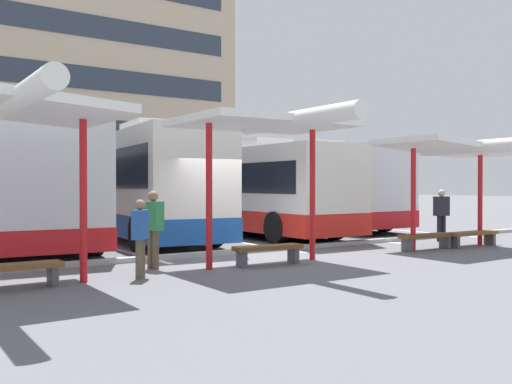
% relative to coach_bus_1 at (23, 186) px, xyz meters
% --- Properties ---
extents(ground_plane, '(160.00, 160.00, 0.00)m').
position_rel_coach_bus_1_xyz_m(ground_plane, '(3.83, -6.32, -1.78)').
color(ground_plane, slate).
extents(coach_bus_1, '(3.43, 11.68, 3.74)m').
position_rel_coach_bus_1_xyz_m(coach_bus_1, '(0.00, 0.00, 0.00)').
color(coach_bus_1, silver).
rests_on(coach_bus_1, ground).
extents(coach_bus_2, '(3.43, 10.52, 3.81)m').
position_rel_coach_bus_1_xyz_m(coach_bus_2, '(3.61, -0.55, 0.01)').
color(coach_bus_2, silver).
rests_on(coach_bus_2, ground).
extents(coach_bus_3, '(2.77, 11.86, 3.45)m').
position_rel_coach_bus_1_xyz_m(coach_bus_3, '(7.71, -0.16, -0.19)').
color(coach_bus_3, silver).
rests_on(coach_bus_3, ground).
extents(coach_bus_4, '(2.70, 11.97, 3.65)m').
position_rel_coach_bus_1_xyz_m(coach_bus_4, '(11.42, 1.26, -0.07)').
color(coach_bus_4, silver).
rests_on(coach_bus_4, ground).
extents(lane_stripe_2, '(0.16, 14.00, 0.01)m').
position_rel_coach_bus_1_xyz_m(lane_stripe_2, '(1.86, 0.26, -1.78)').
color(lane_stripe_2, white).
rests_on(lane_stripe_2, ground).
extents(lane_stripe_3, '(0.16, 14.00, 0.01)m').
position_rel_coach_bus_1_xyz_m(lane_stripe_3, '(5.80, 0.26, -1.78)').
color(lane_stripe_3, white).
rests_on(lane_stripe_3, ground).
extents(lane_stripe_4, '(0.16, 14.00, 0.01)m').
position_rel_coach_bus_1_xyz_m(lane_stripe_4, '(9.74, 0.26, -1.78)').
color(lane_stripe_4, white).
rests_on(lane_stripe_4, ground).
extents(lane_stripe_5, '(0.16, 14.00, 0.01)m').
position_rel_coach_bus_1_xyz_m(lane_stripe_5, '(13.68, 0.26, -1.78)').
color(lane_stripe_5, white).
rests_on(lane_stripe_5, ground).
extents(waiting_shelter_0, '(3.66, 4.88, 3.40)m').
position_rel_coach_bus_1_xyz_m(waiting_shelter_0, '(-1.88, -8.30, 1.33)').
color(waiting_shelter_0, red).
rests_on(waiting_shelter_0, ground).
extents(bench_0, '(1.83, 0.50, 0.45)m').
position_rel_coach_bus_1_xyz_m(bench_0, '(-1.88, -8.12, -1.44)').
color(bench_0, brown).
rests_on(bench_0, ground).
extents(waiting_shelter_1, '(3.86, 4.47, 3.38)m').
position_rel_coach_bus_1_xyz_m(waiting_shelter_1, '(3.61, -8.18, 1.35)').
color(waiting_shelter_1, red).
rests_on(waiting_shelter_1, ground).
extents(bench_1, '(1.68, 0.58, 0.45)m').
position_rel_coach_bus_1_xyz_m(bench_1, '(3.61, -8.08, -1.45)').
color(bench_1, brown).
rests_on(bench_1, ground).
extents(waiting_shelter_2, '(4.00, 4.27, 3.11)m').
position_rel_coach_bus_1_xyz_m(waiting_shelter_2, '(9.91, -8.39, 1.03)').
color(waiting_shelter_2, red).
rests_on(waiting_shelter_2, ground).
extents(bench_2, '(1.80, 0.53, 0.45)m').
position_rel_coach_bus_1_xyz_m(bench_2, '(9.01, -8.10, -1.44)').
color(bench_2, brown).
rests_on(bench_2, ground).
extents(bench_3, '(1.99, 0.43, 0.45)m').
position_rel_coach_bus_1_xyz_m(bench_3, '(10.81, -8.29, -1.44)').
color(bench_3, brown).
rests_on(bench_3, ground).
extents(platform_kerb, '(44.00, 0.24, 0.12)m').
position_rel_coach_bus_1_xyz_m(platform_kerb, '(3.83, -5.90, -1.72)').
color(platform_kerb, '#ADADA8').
rests_on(platform_kerb, ground).
extents(waiting_passenger_0, '(0.45, 0.48, 1.53)m').
position_rel_coach_bus_1_xyz_m(waiting_passenger_0, '(0.52, -8.15, -0.91)').
color(waiting_passenger_0, brown).
rests_on(waiting_passenger_0, ground).
extents(waiting_passenger_1, '(0.52, 0.34, 1.67)m').
position_rel_coach_bus_1_xyz_m(waiting_passenger_1, '(11.34, -6.78, -0.81)').
color(waiting_passenger_1, black).
rests_on(waiting_passenger_1, ground).
extents(waiting_passenger_3, '(0.35, 0.53, 1.69)m').
position_rel_coach_bus_1_xyz_m(waiting_passenger_3, '(1.22, -7.16, -0.80)').
color(waiting_passenger_3, brown).
rests_on(waiting_passenger_3, ground).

